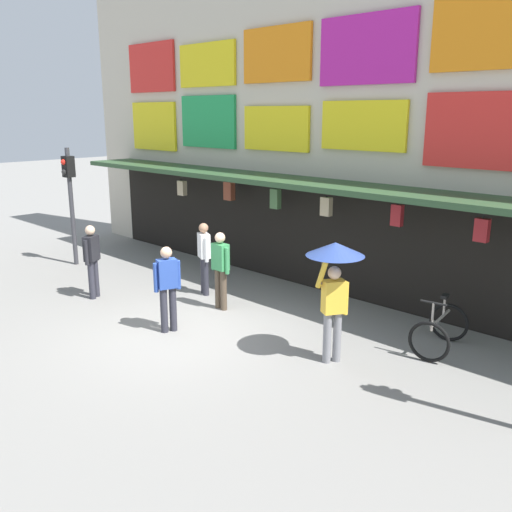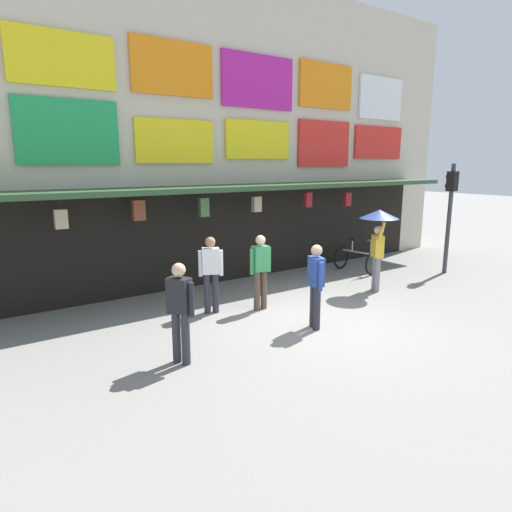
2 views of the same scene
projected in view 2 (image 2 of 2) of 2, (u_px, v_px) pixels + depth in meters
ground_plane at (319, 323)px, 9.05m from camera, size 80.00×80.00×0.00m
shopfront at (208, 135)px, 11.91m from camera, size 18.00×2.60×8.00m
traffic_light_far at (450, 201)px, 12.80m from camera, size 0.31×0.34×3.20m
bicycle_parked at (357, 259)px, 13.25m from camera, size 0.89×1.26×1.05m
pedestrian_in_yellow at (316, 282)px, 8.59m from camera, size 0.33×0.51×1.68m
pedestrian_with_umbrella at (379, 227)px, 11.03m from camera, size 0.96×0.96×2.08m
pedestrian_in_red at (211, 271)px, 9.50m from camera, size 0.49×0.35×1.68m
pedestrian_in_green at (180, 308)px, 7.05m from camera, size 0.37×0.47×1.68m
pedestrian_in_black at (260, 268)px, 9.73m from camera, size 0.53×0.24×1.68m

